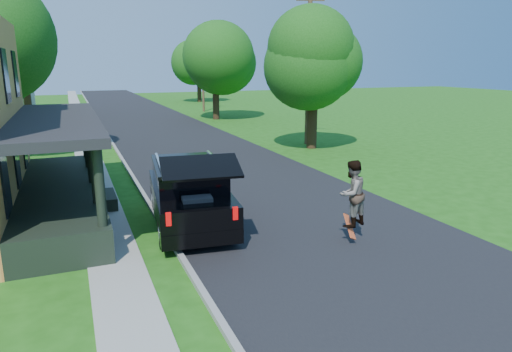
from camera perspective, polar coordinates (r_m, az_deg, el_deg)
name	(u,v)px	position (r m, az deg, el deg)	size (l,w,h in m)	color
ground	(336,246)	(12.57, 9.96, -8.58)	(140.00, 140.00, 0.00)	#1D5410
street	(174,138)	(30.81, -10.17, 4.74)	(8.00, 120.00, 0.02)	black
curb	(111,141)	(30.24, -17.70, 4.13)	(0.15, 120.00, 0.12)	gray
sidewalk	(85,143)	(30.16, -20.63, 3.88)	(1.30, 120.00, 0.03)	#A0A098
black_suv	(190,194)	(13.79, -8.31, -2.23)	(2.64, 5.62, 2.53)	black
skateboarder	(352,194)	(12.47, 11.87, -2.16)	(1.07, 0.95, 1.82)	black
skateboard	(349,227)	(12.76, 11.61, -6.27)	(0.33, 0.66, 0.61)	#B1380F
tree_left_far	(21,46)	(44.41, -27.33, 14.21)	(6.29, 6.31, 9.28)	black
tree_right_near	(313,53)	(26.34, 7.16, 15.03)	(5.21, 5.18, 7.91)	black
tree_right_mid	(214,54)	(40.55, -5.22, 14.90)	(5.83, 5.69, 8.69)	black
tree_right_far	(198,64)	(60.01, -7.23, 13.76)	(6.78, 6.93, 7.69)	black
utility_pole_near	(309,66)	(27.78, 6.59, 13.45)	(1.60, 0.60, 8.93)	#44321F
utility_pole_far	(203,72)	(47.53, -6.67, 12.75)	(1.42, 0.23, 7.62)	#44321F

